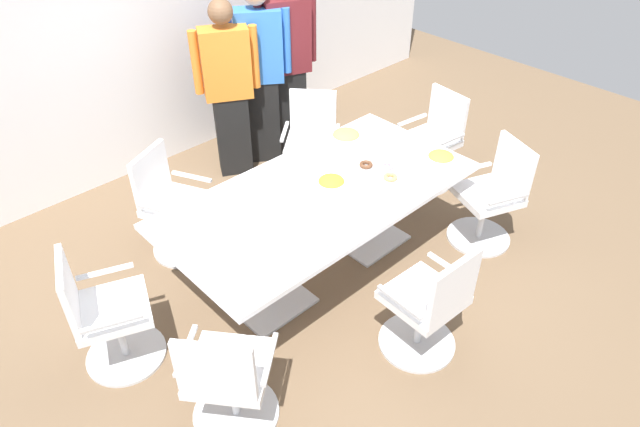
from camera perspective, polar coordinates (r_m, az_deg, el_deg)
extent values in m
cube|color=brown|center=(4.68, 0.00, -5.41)|extent=(10.00, 10.00, 0.01)
cube|color=white|center=(5.72, -17.61, 17.61)|extent=(8.00, 0.10, 2.80)
cube|color=silver|center=(4.22, 0.00, 1.95)|extent=(2.40, 1.20, 0.04)
cube|color=silver|center=(4.42, -5.25, -8.55)|extent=(0.56, 0.56, 0.02)
cylinder|color=silver|center=(4.17, -5.52, -5.13)|extent=(0.09, 0.09, 0.69)
cube|color=silver|center=(4.97, 4.61, -2.30)|extent=(0.56, 0.56, 0.02)
cylinder|color=silver|center=(4.75, 4.82, 1.02)|extent=(0.09, 0.09, 0.69)
cylinder|color=silver|center=(4.27, -18.84, -13.23)|extent=(0.70, 0.70, 0.02)
cylinder|color=silver|center=(4.11, -19.44, -11.30)|extent=(0.05, 0.05, 0.41)
cube|color=white|center=(3.95, -20.13, -9.03)|extent=(0.60, 0.60, 0.06)
cube|color=white|center=(3.81, -23.99, -7.18)|extent=(0.20, 0.42, 0.42)
cube|color=silver|center=(4.05, -20.82, -5.48)|extent=(0.35, 0.16, 0.02)
cube|color=silver|center=(3.69, -20.16, -10.34)|extent=(0.35, 0.16, 0.02)
cylinder|color=silver|center=(3.82, -8.40, -19.20)|extent=(0.76, 0.76, 0.02)
cylinder|color=silver|center=(3.64, -8.72, -17.32)|extent=(0.05, 0.05, 0.41)
cube|color=white|center=(3.45, -9.08, -15.07)|extent=(0.65, 0.65, 0.06)
cube|color=white|center=(3.15, -10.51, -15.35)|extent=(0.31, 0.36, 0.42)
cube|color=silver|center=(3.43, -13.34, -13.22)|extent=(0.30, 0.26, 0.02)
cube|color=silver|center=(3.31, -5.07, -14.35)|extent=(0.30, 0.26, 0.02)
cylinder|color=silver|center=(4.18, 9.68, -12.60)|extent=(0.57, 0.57, 0.02)
cylinder|color=silver|center=(4.02, 9.99, -10.61)|extent=(0.05, 0.05, 0.41)
cube|color=white|center=(3.85, 10.36, -8.28)|extent=(0.48, 0.48, 0.06)
cube|color=white|center=(3.60, 13.30, -7.34)|extent=(0.44, 0.06, 0.42)
cube|color=silver|center=(3.62, 8.00, -8.80)|extent=(0.05, 0.37, 0.02)
cube|color=silver|center=(3.92, 12.91, -5.31)|extent=(0.05, 0.37, 0.02)
cylinder|color=silver|center=(5.14, 15.59, -2.27)|extent=(0.70, 0.70, 0.02)
cylinder|color=silver|center=(5.01, 15.99, -0.37)|extent=(0.05, 0.05, 0.41)
cube|color=white|center=(4.88, 16.45, 1.80)|extent=(0.60, 0.60, 0.06)
cube|color=white|center=(4.87, 18.94, 4.61)|extent=(0.20, 0.42, 0.42)
cube|color=silver|center=(4.66, 18.40, 1.36)|extent=(0.35, 0.16, 0.02)
cube|color=silver|center=(4.97, 15.09, 4.46)|extent=(0.35, 0.16, 0.02)
cylinder|color=silver|center=(5.76, 10.39, 3.33)|extent=(0.60, 0.60, 0.02)
cylinder|color=silver|center=(5.64, 10.63, 5.14)|extent=(0.05, 0.05, 0.41)
cube|color=white|center=(5.53, 10.90, 7.18)|extent=(0.51, 0.51, 0.06)
cube|color=white|center=(5.55, 12.73, 9.92)|extent=(0.09, 0.44, 0.42)
cube|color=silver|center=(5.33, 12.91, 7.19)|extent=(0.37, 0.08, 0.02)
cube|color=silver|center=(5.61, 9.26, 9.29)|extent=(0.37, 0.08, 0.02)
cylinder|color=silver|center=(5.61, -0.90, 3.04)|extent=(0.76, 0.76, 0.02)
cylinder|color=silver|center=(5.50, -0.92, 4.90)|extent=(0.05, 0.05, 0.41)
cube|color=white|center=(5.38, -0.94, 6.99)|extent=(0.65, 0.65, 0.06)
cube|color=white|center=(5.44, -0.71, 10.29)|extent=(0.31, 0.36, 0.42)
cube|color=silver|center=(5.30, 1.70, 7.97)|extent=(0.30, 0.26, 0.02)
cube|color=silver|center=(5.35, -3.59, 8.23)|extent=(0.30, 0.26, 0.02)
cylinder|color=silver|center=(4.98, -13.33, -3.28)|extent=(0.72, 0.72, 0.02)
cylinder|color=silver|center=(4.85, -13.68, -1.35)|extent=(0.05, 0.05, 0.41)
cube|color=white|center=(4.71, -14.09, 0.87)|extent=(0.62, 0.62, 0.06)
cube|color=white|center=(4.69, -16.68, 3.75)|extent=(0.41, 0.23, 0.42)
cube|color=silver|center=(4.81, -12.77, 3.65)|extent=(0.19, 0.34, 0.02)
cube|color=silver|center=(4.49, -15.94, 0.36)|extent=(0.19, 0.34, 0.02)
cube|color=black|center=(5.70, -8.71, 7.87)|extent=(0.38, 0.33, 0.82)
cube|color=orange|center=(5.39, -9.45, 14.67)|extent=(0.49, 0.40, 0.65)
sphere|color=brown|center=(5.23, -9.99, 19.37)|extent=(0.22, 0.22, 0.22)
cylinder|color=orange|center=(5.40, -6.61, 15.36)|extent=(0.11, 0.11, 0.58)
cylinder|color=orange|center=(5.36, -12.38, 14.58)|extent=(0.11, 0.11, 0.58)
cube|color=black|center=(5.88, -5.71, 9.34)|extent=(0.38, 0.35, 0.87)
cube|color=blue|center=(5.56, -6.21, 16.41)|extent=(0.49, 0.43, 0.69)
cylinder|color=blue|center=(5.57, -3.39, 16.95)|extent=(0.11, 0.11, 0.62)
cylinder|color=blue|center=(5.55, -9.08, 16.49)|extent=(0.11, 0.11, 0.62)
cube|color=black|center=(6.00, -3.13, 10.19)|extent=(0.37, 0.30, 0.89)
cube|color=maroon|center=(5.68, -3.41, 17.39)|extent=(0.49, 0.37, 0.71)
cylinder|color=maroon|center=(5.75, -0.80, 18.09)|extent=(0.10, 0.10, 0.64)
cylinder|color=maroon|center=(5.59, -6.11, 17.32)|extent=(0.10, 0.10, 0.64)
cylinder|color=white|center=(4.79, 2.63, 7.47)|extent=(0.26, 0.26, 0.08)
ellipsoid|color=tan|center=(4.77, 2.64, 7.91)|extent=(0.22, 0.22, 0.08)
cylinder|color=white|center=(4.22, 1.14, 2.85)|extent=(0.22, 0.22, 0.07)
ellipsoid|color=orange|center=(4.20, 1.15, 3.26)|extent=(0.19, 0.19, 0.07)
cylinder|color=white|center=(4.62, 12.02, 5.27)|extent=(0.23, 0.23, 0.07)
ellipsoid|color=yellow|center=(4.60, 12.07, 5.64)|extent=(0.20, 0.20, 0.06)
cylinder|color=white|center=(4.42, 5.70, 3.98)|extent=(0.35, 0.35, 0.01)
torus|color=pink|center=(4.49, 6.78, 4.81)|extent=(0.11, 0.11, 0.03)
torus|color=brown|center=(4.49, 4.65, 4.92)|extent=(0.11, 0.11, 0.03)
torus|color=white|center=(4.34, 4.40, 3.74)|extent=(0.11, 0.11, 0.03)
torus|color=tan|center=(4.36, 7.09, 3.66)|extent=(0.11, 0.11, 0.03)
cylinder|color=white|center=(3.73, -1.02, -3.17)|extent=(0.24, 0.24, 0.01)
cylinder|color=silver|center=(3.72, -1.02, -3.10)|extent=(0.24, 0.24, 0.01)
cylinder|color=white|center=(3.72, -1.02, -3.03)|extent=(0.24, 0.24, 0.01)
cylinder|color=silver|center=(3.71, -1.02, -2.96)|extent=(0.24, 0.24, 0.01)
cylinder|color=white|center=(3.71, -1.02, -2.88)|extent=(0.24, 0.24, 0.01)
cylinder|color=silver|center=(3.71, -1.02, -2.81)|extent=(0.24, 0.24, 0.01)
cylinder|color=white|center=(3.70, -1.02, -2.74)|extent=(0.24, 0.24, 0.01)
cylinder|color=silver|center=(3.70, -1.02, -2.67)|extent=(0.24, 0.24, 0.01)
cube|color=white|center=(3.76, -7.78, -2.62)|extent=(0.19, 0.19, 0.06)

